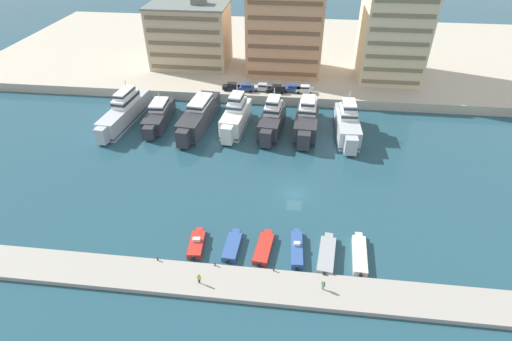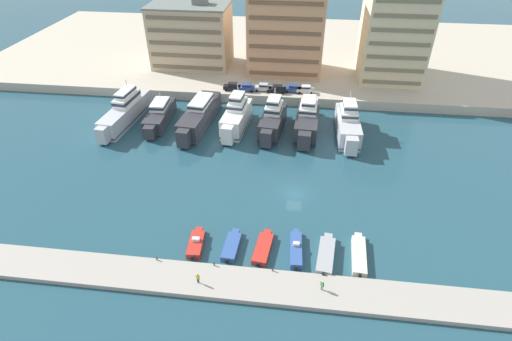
% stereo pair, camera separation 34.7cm
% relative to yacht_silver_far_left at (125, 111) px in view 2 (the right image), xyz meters
% --- Properties ---
extents(ground_plane, '(400.00, 400.00, 0.00)m').
position_rel_yacht_silver_far_left_xyz_m(ground_plane, '(37.57, -21.21, -2.57)').
color(ground_plane, '#234C5B').
extents(quay_promenade, '(180.00, 70.00, 2.20)m').
position_rel_yacht_silver_far_left_xyz_m(quay_promenade, '(37.57, 47.00, -1.47)').
color(quay_promenade, '#BCB29E').
rests_on(quay_promenade, ground).
extents(pier_dock, '(120.00, 5.31, 0.70)m').
position_rel_yacht_silver_far_left_xyz_m(pier_dock, '(37.57, -41.02, -2.22)').
color(pier_dock, '#A8A399').
rests_on(pier_dock, ground).
extents(yacht_silver_far_left, '(5.54, 20.60, 8.66)m').
position_rel_yacht_silver_far_left_xyz_m(yacht_silver_far_left, '(0.00, 0.00, 0.00)').
color(yacht_silver_far_left, silver).
rests_on(yacht_silver_far_left, ground).
extents(yacht_charcoal_left, '(4.51, 15.76, 6.28)m').
position_rel_yacht_silver_far_left_xyz_m(yacht_charcoal_left, '(7.36, 0.43, -0.75)').
color(yacht_charcoal_left, '#333338').
rests_on(yacht_charcoal_left, ground).
extents(yacht_charcoal_mid_left, '(6.04, 20.49, 7.25)m').
position_rel_yacht_silver_far_left_xyz_m(yacht_charcoal_mid_left, '(16.26, 0.30, -0.26)').
color(yacht_charcoal_mid_left, '#333338').
rests_on(yacht_charcoal_mid_left, ground).
extents(yacht_white_center_left, '(5.24, 15.21, 9.16)m').
position_rel_yacht_silver_far_left_xyz_m(yacht_white_center_left, '(24.31, -0.09, 0.18)').
color(yacht_white_center_left, white).
rests_on(yacht_white_center_left, ground).
extents(yacht_charcoal_center, '(5.27, 15.32, 8.81)m').
position_rel_yacht_silver_far_left_xyz_m(yacht_charcoal_center, '(32.00, -0.15, 0.01)').
color(yacht_charcoal_center, '#333338').
rests_on(yacht_charcoal_center, ground).
extents(yacht_charcoal_center_right, '(5.34, 17.56, 8.43)m').
position_rel_yacht_silver_far_left_xyz_m(yacht_charcoal_center_right, '(39.16, 0.94, -0.08)').
color(yacht_charcoal_center_right, '#333338').
rests_on(yacht_charcoal_center_right, ground).
extents(yacht_silver_mid_right, '(4.63, 16.58, 8.75)m').
position_rel_yacht_silver_far_left_xyz_m(yacht_silver_mid_right, '(47.41, -0.31, 0.01)').
color(yacht_silver_mid_right, silver).
rests_on(yacht_silver_mid_right, ground).
extents(motorboat_red_far_left, '(2.29, 6.01, 1.39)m').
position_rel_yacht_silver_far_left_xyz_m(motorboat_red_far_left, '(24.08, -34.73, -2.09)').
color(motorboat_red_far_left, red).
rests_on(motorboat_red_far_left, ground).
extents(motorboat_blue_left, '(2.23, 6.31, 0.88)m').
position_rel_yacht_silver_far_left_xyz_m(motorboat_blue_left, '(29.20, -34.56, -2.14)').
color(motorboat_blue_left, '#33569E').
rests_on(motorboat_blue_left, ground).
extents(motorboat_red_mid_left, '(2.65, 6.90, 0.87)m').
position_rel_yacht_silver_far_left_xyz_m(motorboat_red_mid_left, '(33.68, -34.41, -2.15)').
color(motorboat_red_mid_left, red).
rests_on(motorboat_red_mid_left, ground).
extents(motorboat_blue_center_left, '(1.89, 7.41, 1.40)m').
position_rel_yacht_silver_far_left_xyz_m(motorboat_blue_center_left, '(38.30, -34.13, -2.07)').
color(motorboat_blue_center_left, '#33569E').
rests_on(motorboat_blue_center_left, ground).
extents(motorboat_grey_center, '(2.89, 7.79, 1.06)m').
position_rel_yacht_silver_far_left_xyz_m(motorboat_grey_center, '(42.43, -34.81, -2.04)').
color(motorboat_grey_center, '#9EA3A8').
rests_on(motorboat_grey_center, ground).
extents(motorboat_cream_center_right, '(2.23, 8.01, 0.93)m').
position_rel_yacht_silver_far_left_xyz_m(motorboat_cream_center_right, '(46.97, -34.15, -2.11)').
color(motorboat_cream_center_right, beige).
rests_on(motorboat_cream_center_right, ground).
extents(car_black_far_left, '(4.13, 1.98, 1.80)m').
position_rel_yacht_silver_far_left_xyz_m(car_black_far_left, '(20.99, 14.48, 0.60)').
color(car_black_far_left, black).
rests_on(car_black_far_left, quay_promenade).
extents(car_blue_left, '(4.17, 2.07, 1.80)m').
position_rel_yacht_silver_far_left_xyz_m(car_blue_left, '(24.41, 14.35, 0.60)').
color(car_blue_left, '#28428E').
rests_on(car_blue_left, quay_promenade).
extents(car_silver_mid_left, '(4.12, 1.96, 1.80)m').
position_rel_yacht_silver_far_left_xyz_m(car_silver_mid_left, '(28.36, 14.91, 0.60)').
color(car_silver_mid_left, '#B7BCC1').
rests_on(car_silver_mid_left, quay_promenade).
extents(car_black_center_left, '(4.16, 2.05, 1.80)m').
position_rel_yacht_silver_far_left_xyz_m(car_black_center_left, '(31.83, 14.35, 0.60)').
color(car_black_center_left, black).
rests_on(car_black_center_left, quay_promenade).
extents(car_blue_center, '(4.12, 1.96, 1.80)m').
position_rel_yacht_silver_far_left_xyz_m(car_blue_center, '(35.51, 15.10, 0.60)').
color(car_blue_center, '#28428E').
rests_on(car_blue_center, quay_promenade).
extents(car_white_center_right, '(4.16, 2.05, 1.80)m').
position_rel_yacht_silver_far_left_xyz_m(car_white_center_right, '(38.45, 14.99, 0.60)').
color(car_white_center_right, white).
rests_on(car_white_center_right, quay_promenade).
extents(apartment_block_far_left, '(20.51, 13.47, 17.83)m').
position_rel_yacht_silver_far_left_xyz_m(apartment_block_far_left, '(7.55, 30.37, 7.60)').
color(apartment_block_far_left, '#C6AD89').
rests_on(apartment_block_far_left, quay_promenade).
extents(apartment_block_left, '(18.99, 13.02, 25.85)m').
position_rel_yacht_silver_far_left_xyz_m(apartment_block_left, '(32.67, 28.45, 11.61)').
color(apartment_block_left, tan).
rests_on(apartment_block_left, quay_promenade).
extents(apartment_block_mid_left, '(15.13, 17.04, 27.01)m').
position_rel_yacht_silver_far_left_xyz_m(apartment_block_mid_left, '(58.96, 28.37, 12.19)').
color(apartment_block_mid_left, beige).
rests_on(apartment_block_mid_left, quay_promenade).
extents(pedestrian_near_edge, '(0.45, 0.47, 1.58)m').
position_rel_yacht_silver_far_left_xyz_m(pedestrian_near_edge, '(41.73, -40.86, -0.93)').
color(pedestrian_near_edge, '#7A6B56').
rests_on(pedestrian_near_edge, pier_dock).
extents(pedestrian_mid_deck, '(0.60, 0.37, 1.64)m').
position_rel_yacht_silver_far_left_xyz_m(pedestrian_mid_deck, '(26.11, -41.66, -0.90)').
color(pedestrian_mid_deck, '#282D3D').
rests_on(pedestrian_mid_deck, pier_dock).
extents(bollard_west, '(0.20, 0.20, 0.61)m').
position_rel_yacht_silver_far_left_xyz_m(bollard_west, '(19.65, -38.61, -1.55)').
color(bollard_west, '#2D2D33').
rests_on(bollard_west, pier_dock).
extents(bollard_west_mid, '(0.20, 0.20, 0.61)m').
position_rel_yacht_silver_far_left_xyz_m(bollard_west_mid, '(27.51, -38.61, -1.55)').
color(bollard_west_mid, '#2D2D33').
rests_on(bollard_west_mid, pier_dock).
extents(bollard_east_mid, '(0.20, 0.20, 0.61)m').
position_rel_yacht_silver_far_left_xyz_m(bollard_east_mid, '(35.38, -38.61, -1.55)').
color(bollard_east_mid, '#2D2D33').
rests_on(bollard_east_mid, pier_dock).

